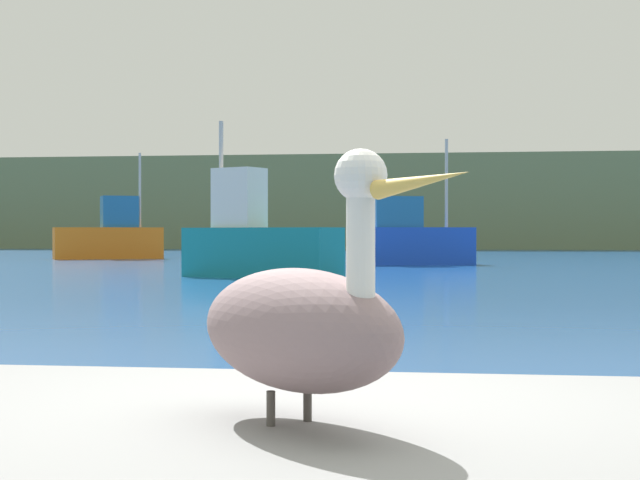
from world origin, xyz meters
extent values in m
cube|color=#6B7A51|center=(0.00, 74.34, 3.49)|extent=(140.00, 13.15, 6.97)
ellipsoid|color=gray|center=(-0.27, -0.69, 0.89)|extent=(0.99, 1.02, 0.41)
cylinder|color=white|center=(-0.03, -0.94, 1.15)|extent=(0.09, 0.09, 0.39)
sphere|color=white|center=(-0.03, -0.94, 1.40)|extent=(0.17, 0.17, 0.17)
cone|color=gold|center=(0.16, -1.15, 1.37)|extent=(0.32, 0.33, 0.09)
cylinder|color=#4C4742|center=(-0.25, -0.60, 0.63)|extent=(0.03, 0.03, 0.12)
cylinder|color=#4C4742|center=(-0.36, -0.70, 0.63)|extent=(0.03, 0.03, 0.12)
cube|color=orange|center=(-15.77, 40.51, 0.73)|extent=(5.14, 3.67, 1.47)
cube|color=#1E6099|center=(-15.31, 40.74, 2.20)|extent=(2.05, 1.91, 1.46)
cylinder|color=#B2B2B2|center=(-14.45, 41.17, 3.22)|extent=(0.12, 0.12, 3.51)
cube|color=teal|center=(-4.93, 22.32, 0.68)|extent=(4.67, 3.09, 1.36)
cube|color=silver|center=(-5.60, 22.64, 2.17)|extent=(1.54, 1.37, 1.63)
cylinder|color=#B2B2B2|center=(-6.17, 22.91, 2.84)|extent=(0.12, 0.12, 2.96)
cube|color=blue|center=(-1.37, 34.00, 0.71)|extent=(4.87, 3.01, 1.42)
cube|color=#1E6099|center=(-1.96, 33.80, 2.01)|extent=(2.10, 1.67, 1.17)
cylinder|color=#B2B2B2|center=(-0.06, 34.47, 3.12)|extent=(0.12, 0.12, 3.40)
camera|label=1|loc=(0.26, -3.98, 1.22)|focal=55.75mm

